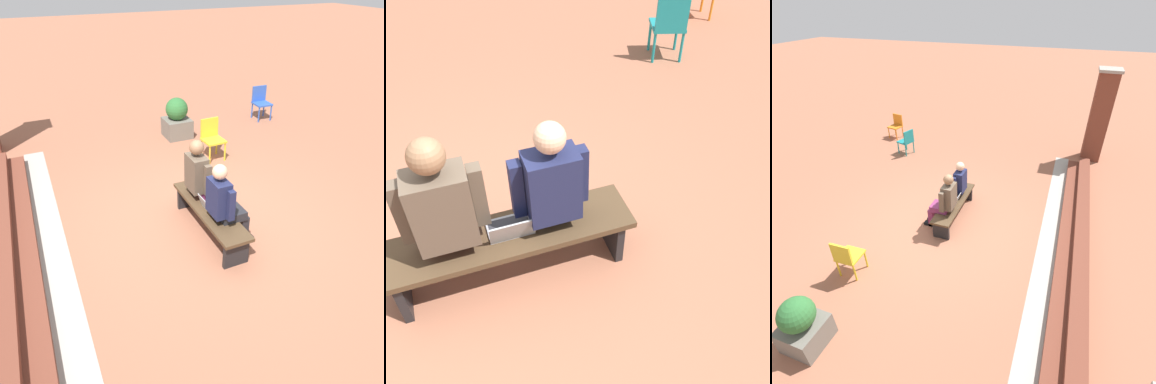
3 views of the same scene
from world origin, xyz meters
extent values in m
plane|color=#9E6047|center=(0.00, 0.00, 0.00)|extent=(60.00, 60.00, 0.00)
cube|color=#A8A399|center=(-0.34, 2.35, 0.00)|extent=(8.24, 0.40, 0.01)
cube|color=brown|center=(-0.34, 2.85, 0.07)|extent=(7.44, 0.60, 0.15)
cube|color=brown|center=(-0.34, 3.00, 0.22)|extent=(7.44, 0.30, 0.15)
cube|color=brown|center=(-4.80, 3.17, 1.36)|extent=(0.56, 0.56, 2.71)
cube|color=gray|center=(-4.80, 3.17, 2.75)|extent=(0.64, 0.64, 0.08)
cube|color=#4C3823|center=(-0.34, 0.10, 0.42)|extent=(1.80, 0.44, 0.05)
cube|color=black|center=(-1.14, 0.10, 0.20)|extent=(0.06, 0.37, 0.40)
cube|color=black|center=(0.46, 0.10, 0.20)|extent=(0.06, 0.37, 0.40)
cube|color=#232328|center=(-0.67, -0.07, 0.51)|extent=(0.32, 0.37, 0.13)
cube|color=#232328|center=(-0.75, -0.26, 0.23)|extent=(0.10, 0.11, 0.45)
cube|color=black|center=(-0.75, -0.31, 0.03)|extent=(0.10, 0.22, 0.07)
cube|color=#232328|center=(-0.58, -0.26, 0.23)|extent=(0.10, 0.11, 0.45)
cube|color=black|center=(-0.58, -0.31, 0.03)|extent=(0.10, 0.22, 0.07)
cube|color=#1E2347|center=(-0.67, 0.14, 0.83)|extent=(0.36, 0.22, 0.52)
cube|color=#195133|center=(-0.67, 0.02, 0.80)|extent=(0.05, 0.01, 0.31)
cube|color=#1E2347|center=(-0.89, 0.07, 0.82)|extent=(0.08, 0.09, 0.45)
cube|color=#1E2347|center=(-0.44, 0.07, 0.82)|extent=(0.08, 0.09, 0.45)
sphere|color=#DBAD89|center=(-0.67, 0.14, 1.23)|extent=(0.21, 0.21, 0.21)
cube|color=#7F2D5B|center=(0.05, -0.08, 0.51)|extent=(0.34, 0.40, 0.14)
cube|color=#7F2D5B|center=(-0.04, -0.28, 0.23)|extent=(0.11, 0.12, 0.45)
cube|color=black|center=(-0.04, -0.34, 0.03)|extent=(0.11, 0.24, 0.07)
cube|color=#7F2D5B|center=(0.14, -0.28, 0.23)|extent=(0.11, 0.12, 0.45)
cube|color=black|center=(0.14, -0.34, 0.03)|extent=(0.11, 0.24, 0.07)
cube|color=brown|center=(0.05, 0.14, 0.86)|extent=(0.38, 0.24, 0.56)
cube|color=brown|center=(-0.19, 0.07, 0.84)|extent=(0.09, 0.10, 0.48)
cube|color=brown|center=(0.29, 0.07, 0.84)|extent=(0.09, 0.10, 0.48)
sphere|color=#8C6647|center=(0.05, 0.14, 1.28)|extent=(0.22, 0.22, 0.22)
cube|color=#9EA0A5|center=(-0.36, 0.06, 0.46)|extent=(0.32, 0.22, 0.02)
cube|color=#2D2D33|center=(-0.36, 0.05, 0.47)|extent=(0.29, 0.15, 0.00)
cube|color=#9EA0A5|center=(-0.36, 0.20, 0.57)|extent=(0.32, 0.07, 0.19)
cube|color=#33519E|center=(-0.36, 0.19, 0.57)|extent=(0.28, 0.06, 0.17)
cube|color=gold|center=(1.92, -1.12, 0.42)|extent=(0.43, 0.43, 0.04)
cube|color=gold|center=(2.11, -1.12, 0.64)|extent=(0.05, 0.40, 0.40)
cylinder|color=gold|center=(1.73, -0.95, 0.20)|extent=(0.04, 0.04, 0.40)
cylinder|color=gold|center=(1.75, -1.31, 0.20)|extent=(0.04, 0.04, 0.40)
cylinder|color=gold|center=(2.09, -0.94, 0.20)|extent=(0.04, 0.04, 0.40)
cylinder|color=gold|center=(2.11, -1.30, 0.20)|extent=(0.04, 0.04, 0.40)
cube|color=orange|center=(-4.16, -3.73, 0.42)|extent=(0.49, 0.49, 0.04)
cube|color=orange|center=(-4.35, -3.70, 0.64)|extent=(0.11, 0.40, 0.40)
cylinder|color=orange|center=(-4.02, -3.94, 0.20)|extent=(0.04, 0.04, 0.40)
cylinder|color=orange|center=(-3.95, -3.59, 0.20)|extent=(0.04, 0.04, 0.40)
cylinder|color=orange|center=(-4.37, -3.88, 0.20)|extent=(0.04, 0.04, 0.40)
cylinder|color=orange|center=(-4.31, -3.52, 0.20)|extent=(0.04, 0.04, 0.40)
cube|color=teal|center=(-3.10, -2.72, 0.42)|extent=(0.53, 0.53, 0.04)
cube|color=teal|center=(-3.04, -2.54, 0.64)|extent=(0.39, 0.16, 0.40)
cylinder|color=teal|center=(-3.32, -2.83, 0.20)|extent=(0.04, 0.04, 0.40)
cylinder|color=teal|center=(-2.98, -2.94, 0.20)|extent=(0.04, 0.04, 0.40)
cylinder|color=teal|center=(-3.21, -2.49, 0.20)|extent=(0.04, 0.04, 0.40)
cylinder|color=teal|center=(-2.87, -2.60, 0.20)|extent=(0.04, 0.04, 0.40)
cube|color=#6B665B|center=(3.35, -0.89, 0.22)|extent=(0.60, 0.60, 0.44)
sphere|color=#2D6B33|center=(3.35, -0.89, 0.68)|extent=(0.52, 0.52, 0.52)
camera|label=1|loc=(-4.43, 2.25, 3.55)|focal=35.00mm
camera|label=2|loc=(-0.09, 2.25, 2.85)|focal=42.00mm
camera|label=3|loc=(5.01, 2.25, 4.51)|focal=28.00mm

